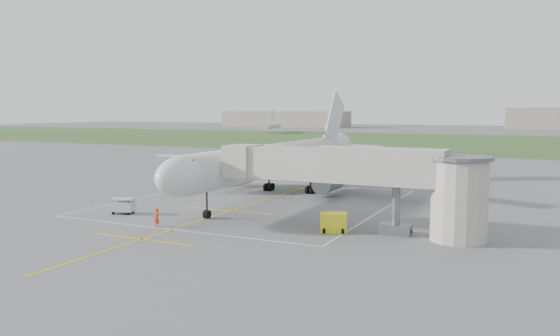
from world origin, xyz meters
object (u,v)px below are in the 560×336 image
at_px(airliner, 277,160).
at_px(ramp_worker_nose, 157,218).
at_px(baggage_cart, 123,206).
at_px(ramp_worker_wing, 193,185).
at_px(jet_bridge, 370,177).
at_px(gpu_unit, 333,223).

xyz_separation_m(airliner, ramp_worker_nose, (-1.94, -20.39, -3.57)).
relative_size(baggage_cart, ramp_worker_nose, 1.51).
distance_m(airliner, ramp_worker_wing, 11.81).
xyz_separation_m(airliner, jet_bridge, (15.72, -14.25, 0.35)).
relative_size(ramp_worker_nose, ramp_worker_wing, 0.96).
height_order(baggage_cart, ramp_worker_nose, ramp_worker_nose).
distance_m(baggage_cart, ramp_worker_wing, 15.69).
bearing_deg(jet_bridge, ramp_worker_nose, -160.82).
bearing_deg(ramp_worker_nose, jet_bridge, 33.28).
distance_m(jet_bridge, ramp_worker_wing, 30.08).
bearing_deg(airliner, jet_bridge, -42.19).
bearing_deg(baggage_cart, ramp_worker_nose, -40.24).
distance_m(jet_bridge, baggage_cart, 25.08).
xyz_separation_m(airliner, ramp_worker_wing, (-11.19, -1.38, -3.54)).
xyz_separation_m(jet_bridge, baggage_cart, (-24.62, -2.66, -3.95)).
bearing_deg(ramp_worker_wing, airliner, -135.54).
bearing_deg(ramp_worker_nose, gpu_unit, 31.85).
xyz_separation_m(ramp_worker_nose, ramp_worker_wing, (-9.25, 19.01, 0.03)).
relative_size(airliner, jet_bridge, 2.00).
bearing_deg(airliner, ramp_worker_wing, -172.96).
distance_m(jet_bridge, ramp_worker_nose, 19.10).
relative_size(airliner, gpu_unit, 18.04).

